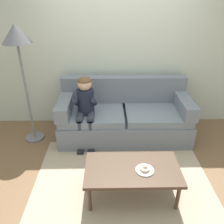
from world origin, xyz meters
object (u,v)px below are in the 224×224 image
Objects in this scene: couch at (124,117)px; toy_controller at (167,162)px; coffee_table at (132,171)px; floor_lamp at (17,44)px; person_child at (85,105)px; donut at (145,169)px.

toy_controller is at bearing -53.45° from couch.
floor_lamp is at bearing 141.09° from coffee_table.
toy_controller is 2.70m from floor_lamp.
toy_controller is (1.20, -0.58, -0.65)m from person_child.
coffee_table is at bearing -89.57° from couch.
person_child is at bearing 123.07° from donut.
toy_controller is (0.58, -0.78, -0.32)m from couch.
couch is 17.55× the size of donut.
floor_lamp reaches higher than couch.
coffee_table is at bearing -60.77° from person_child.
donut is at bearing -104.45° from toy_controller.
coffee_table is 1.00× the size of person_child.
coffee_table is 9.17× the size of donut.
person_child is 0.60× the size of floor_lamp.
person_child reaches higher than coffee_table.
donut is at bearing -84.05° from couch.
donut is at bearing -37.63° from floor_lamp.
floor_lamp reaches higher than person_child.
toy_controller is at bearing -18.20° from floor_lamp.
floor_lamp is (-0.90, 0.11, 0.90)m from person_child.
donut is (0.14, -1.37, 0.09)m from couch.
couch reaches higher than coffee_table.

